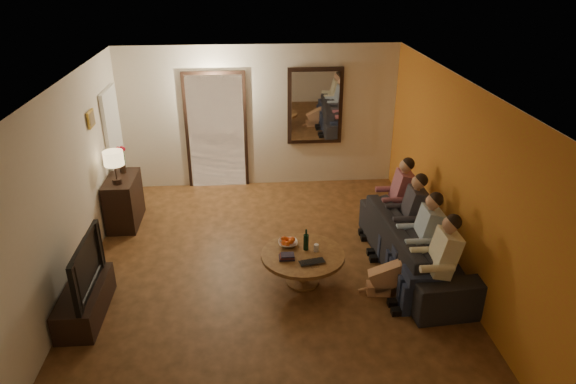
{
  "coord_description": "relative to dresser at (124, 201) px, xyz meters",
  "views": [
    {
      "loc": [
        -0.2,
        -6.03,
        4.01
      ],
      "look_at": [
        0.3,
        0.3,
        1.05
      ],
      "focal_mm": 32.0,
      "sensor_mm": 36.0,
      "label": 1
    }
  ],
  "objects": [
    {
      "name": "back_wall",
      "position": [
        2.25,
        1.44,
        0.9
      ],
      "size": [
        5.0,
        0.02,
        2.6
      ],
      "primitive_type": "cube",
      "color": "beige",
      "rests_on": "floor"
    },
    {
      "name": "fridge_glimpse",
      "position": [
        1.7,
        1.42,
        0.5
      ],
      "size": [
        0.45,
        0.03,
        1.7
      ],
      "primitive_type": "cube",
      "color": "silver",
      "rests_on": "floor"
    },
    {
      "name": "mirror_frame",
      "position": [
        3.25,
        1.4,
        1.1
      ],
      "size": [
        1.0,
        0.05,
        1.4
      ],
      "primitive_type": "cube",
      "color": "black",
      "rests_on": "back_wall"
    },
    {
      "name": "framed_art",
      "position": [
        -0.22,
        -0.26,
        1.45
      ],
      "size": [
        0.03,
        0.28,
        0.24
      ],
      "primitive_type": "cube",
      "color": "#B28C33",
      "rests_on": "left_wall"
    },
    {
      "name": "person_b",
      "position": [
        4.24,
        -1.97,
        0.2
      ],
      "size": [
        0.6,
        0.4,
        1.2
      ],
      "primitive_type": null,
      "color": "tan",
      "rests_on": "sofa"
    },
    {
      "name": "front_wall",
      "position": [
        2.25,
        -4.56,
        0.9
      ],
      "size": [
        5.0,
        0.02,
        2.6
      ],
      "primitive_type": "cube",
      "color": "beige",
      "rests_on": "floor"
    },
    {
      "name": "door_trim",
      "position": [
        1.45,
        1.41,
        0.65
      ],
      "size": [
        1.12,
        0.04,
        2.22
      ],
      "primitive_type": "cube",
      "color": "black",
      "rests_on": "floor"
    },
    {
      "name": "tv",
      "position": [
        0.0,
        -2.36,
        0.3
      ],
      "size": [
        1.11,
        0.15,
        0.64
      ],
      "primitive_type": "imported",
      "rotation": [
        0.0,
        0.0,
        1.57
      ],
      "color": "black",
      "rests_on": "tv_stand"
    },
    {
      "name": "sofa",
      "position": [
        4.34,
        -1.67,
        -0.03
      ],
      "size": [
        2.57,
        1.17,
        0.73
      ],
      "primitive_type": "imported",
      "rotation": [
        0.0,
        0.0,
        1.65
      ],
      "color": "black",
      "rests_on": "floor"
    },
    {
      "name": "floor",
      "position": [
        2.25,
        -1.56,
        -0.4
      ],
      "size": [
        5.0,
        6.0,
        0.01
      ],
      "primitive_type": "cube",
      "color": "#432B12",
      "rests_on": "ground"
    },
    {
      "name": "book_stack",
      "position": [
        2.48,
        -1.99,
        0.09
      ],
      "size": [
        0.2,
        0.15,
        0.07
      ],
      "primitive_type": null,
      "color": "black",
      "rests_on": "coffee_table"
    },
    {
      "name": "bowl",
      "position": [
        2.52,
        -1.67,
        0.08
      ],
      "size": [
        0.26,
        0.26,
        0.06
      ],
      "primitive_type": "imported",
      "color": "white",
      "rests_on": "coffee_table"
    },
    {
      "name": "flower_vase",
      "position": [
        0.0,
        0.22,
        0.62
      ],
      "size": [
        0.14,
        0.14,
        0.44
      ],
      "primitive_type": null,
      "color": "red",
      "rests_on": "dresser"
    },
    {
      "name": "laptop",
      "position": [
        2.8,
        -2.17,
        0.06
      ],
      "size": [
        0.37,
        0.28,
        0.03
      ],
      "primitive_type": "imported",
      "rotation": [
        0.0,
        0.0,
        0.21
      ],
      "color": "black",
      "rests_on": "coffee_table"
    },
    {
      "name": "dog",
      "position": [
        3.75,
        -2.22,
        -0.12
      ],
      "size": [
        0.59,
        0.31,
        0.56
      ],
      "primitive_type": null,
      "rotation": [
        0.0,
        0.0,
        -0.13
      ],
      "color": "tan",
      "rests_on": "floor"
    },
    {
      "name": "person_a",
      "position": [
        4.24,
        -2.57,
        0.2
      ],
      "size": [
        0.6,
        0.4,
        1.2
      ],
      "primitive_type": null,
      "color": "tan",
      "rests_on": "sofa"
    },
    {
      "name": "orange_accent",
      "position": [
        4.74,
        -1.56,
        0.9
      ],
      "size": [
        0.01,
        6.0,
        2.6
      ],
      "primitive_type": "cube",
      "color": "#C48821",
      "rests_on": "right_wall"
    },
    {
      "name": "table_lamp",
      "position": [
        0.0,
        -0.22,
        0.67
      ],
      "size": [
        0.3,
        0.3,
        0.54
      ],
      "primitive_type": null,
      "color": "beige",
      "rests_on": "dresser"
    },
    {
      "name": "person_d",
      "position": [
        4.24,
        -0.77,
        0.2
      ],
      "size": [
        0.6,
        0.4,
        1.2
      ],
      "primitive_type": null,
      "color": "tan",
      "rests_on": "sofa"
    },
    {
      "name": "wine_bottle",
      "position": [
        2.75,
        -1.79,
        0.21
      ],
      "size": [
        0.07,
        0.07,
        0.31
      ],
      "primitive_type": null,
      "color": "black",
      "rests_on": "coffee_table"
    },
    {
      "name": "wine_glass",
      "position": [
        2.88,
        -1.84,
        0.1
      ],
      "size": [
        0.06,
        0.06,
        0.1
      ],
      "primitive_type": "cylinder",
      "color": "silver",
      "rests_on": "coffee_table"
    },
    {
      "name": "art_canvas",
      "position": [
        -0.21,
        -0.26,
        1.45
      ],
      "size": [
        0.01,
        0.22,
        0.18
      ],
      "primitive_type": "cube",
      "color": "brown",
      "rests_on": "left_wall"
    },
    {
      "name": "white_door",
      "position": [
        -0.21,
        0.74,
        0.62
      ],
      "size": [
        0.06,
        0.85,
        2.04
      ],
      "primitive_type": "cube",
      "color": "white",
      "rests_on": "floor"
    },
    {
      "name": "kitchen_doorway",
      "position": [
        1.45,
        1.42,
        0.65
      ],
      "size": [
        1.0,
        0.06,
        2.1
      ],
      "primitive_type": "cube",
      "color": "#FFE0A5",
      "rests_on": "floor"
    },
    {
      "name": "coffee_table",
      "position": [
        2.7,
        -1.89,
        -0.17
      ],
      "size": [
        1.38,
        1.38,
        0.45
      ],
      "primitive_type": "cylinder",
      "rotation": [
        0.0,
        0.0,
        0.3
      ],
      "color": "brown",
      "rests_on": "floor"
    },
    {
      "name": "tv_stand",
      "position": [
        0.0,
        -2.36,
        -0.21
      ],
      "size": [
        0.45,
        1.14,
        0.38
      ],
      "primitive_type": "cube",
      "color": "black",
      "rests_on": "floor"
    },
    {
      "name": "ceiling",
      "position": [
        2.25,
        -1.56,
        2.2
      ],
      "size": [
        5.0,
        6.0,
        0.01
      ],
      "primitive_type": "cube",
      "color": "white",
      "rests_on": "back_wall"
    },
    {
      "name": "mirror_glass",
      "position": [
        3.25,
        1.37,
        1.1
      ],
      "size": [
        0.86,
        0.02,
        1.26
      ],
      "primitive_type": "cube",
      "color": "white",
      "rests_on": "back_wall"
    },
    {
      "name": "left_wall",
      "position": [
        -0.25,
        -1.56,
        0.9
      ],
      "size": [
        0.02,
        6.0,
        2.6
      ],
      "primitive_type": "cube",
      "color": "beige",
      "rests_on": "floor"
    },
    {
      "name": "person_c",
      "position": [
        4.24,
        -1.37,
        0.2
      ],
      "size": [
        0.6,
        0.4,
        1.2
      ],
      "primitive_type": null,
      "color": "tan",
      "rests_on": "sofa"
    },
    {
      "name": "right_wall",
      "position": [
        4.75,
        -1.56,
        0.9
      ],
      "size": [
        0.02,
        6.0,
        2.6
      ],
      "primitive_type": "cube",
      "color": "beige",
      "rests_on": "floor"
    },
    {
      "name": "dresser",
      "position": [
        0.0,
        0.0,
        0.0
      ],
      "size": [
        0.45,
        0.9,
        0.8
      ],
      "primitive_type": "cube",
      "color": "black",
      "rests_on": "floor"
    },
    {
      "name": "oranges",
      "position": [
        2.52,
        -1.67,
        0.15
      ],
      "size": [
        0.2,
        0.2,
        0.08
      ],
      "primitive_type": null,
      "color": "#F05314",
      "rests_on": "bowl"
    }
  ]
}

